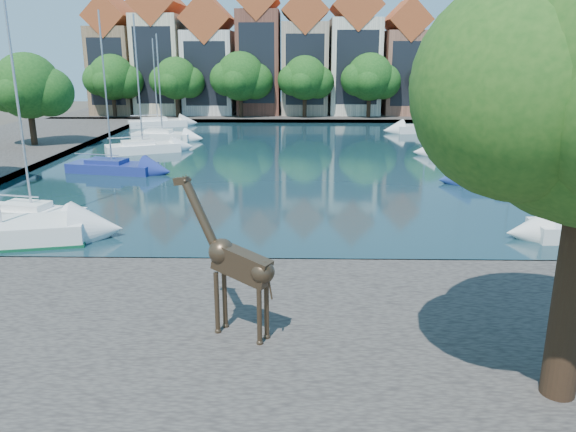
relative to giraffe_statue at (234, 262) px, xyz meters
name	(u,v)px	position (x,y,z in m)	size (l,w,h in m)	color
ground	(265,270)	(0.46, 6.20, -2.70)	(160.00, 160.00, 0.00)	#38332B
water_basin	(283,159)	(0.46, 30.20, -2.66)	(38.00, 50.00, 0.08)	black
near_quay	(250,355)	(0.46, -0.80, -2.45)	(50.00, 14.00, 0.50)	#46423D
far_quay	(289,114)	(0.46, 62.20, -2.45)	(60.00, 16.00, 0.50)	#46423D
townhouse_west_end	(116,60)	(-22.54, 62.19, 4.66)	(5.44, 9.18, 14.93)	#856748
townhouse_west_mid	(161,53)	(-16.54, 62.19, 5.54)	(5.94, 9.18, 16.79)	beige
townhouse_west_inner	(210,60)	(-10.04, 62.19, 4.65)	(6.43, 9.18, 15.15)	silver
townhouse_center	(259,52)	(-3.54, 62.19, 5.67)	(5.44, 9.18, 16.93)	brown
townhouse_east_inner	(305,57)	(2.46, 62.19, 5.04)	(5.94, 9.18, 15.79)	tan
townhouse_east_mid	(354,54)	(8.96, 62.19, 5.41)	(6.43, 9.18, 16.65)	beige
townhouse_east_end	(403,62)	(15.46, 62.19, 4.41)	(5.44, 9.18, 14.43)	brown
far_tree_far_west	(113,79)	(-21.44, 56.70, 2.49)	(7.28, 5.60, 7.68)	#332114
far_tree_west	(177,80)	(-13.45, 56.70, 2.38)	(6.76, 5.20, 7.36)	#332114
far_tree_mid_west	(241,78)	(-5.43, 56.70, 2.60)	(7.80, 6.00, 8.00)	#332114
far_tree_mid_east	(306,79)	(2.56, 56.70, 2.43)	(7.02, 5.40, 7.52)	#332114
far_tree_east	(371,79)	(10.57, 56.70, 2.54)	(7.54, 5.80, 7.84)	#332114
far_tree_far_east	(436,80)	(18.55, 56.70, 2.38)	(6.76, 5.20, 7.36)	#332114
side_tree_left_far	(29,88)	(-21.44, 34.20, 2.69)	(7.28, 5.60, 7.88)	#332114
giraffe_statue	(234,262)	(0.00, 0.00, 0.00)	(2.92, 1.72, 4.47)	#3A2B1D
sailboat_left_a	(32,211)	(-11.56, 12.14, -2.02)	(5.38, 2.86, 11.30)	white
sailboat_left_b	(112,165)	(-11.54, 24.54, -2.09)	(6.52, 3.38, 10.95)	navy
sailboat_left_c	(143,146)	(-11.54, 32.70, -2.02)	(6.42, 4.48, 11.23)	white
sailboat_left_d	(162,134)	(-11.54, 39.85, -2.04)	(5.92, 2.80, 9.92)	white
sailboat_left_e	(158,122)	(-14.54, 50.20, -2.05)	(6.81, 4.55, 9.76)	white
sailboat_right_b	(511,177)	(15.46, 21.02, -2.09)	(6.53, 2.74, 10.08)	navy
sailboat_right_c	(465,150)	(15.46, 31.66, -2.09)	(5.99, 2.66, 9.86)	silver
sailboat_right_d	(427,127)	(15.46, 45.99, -2.03)	(6.94, 3.33, 8.81)	silver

